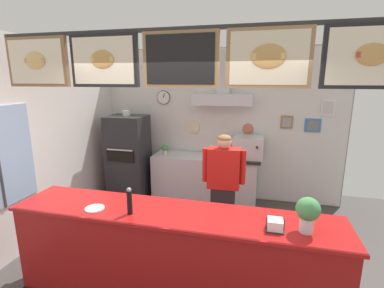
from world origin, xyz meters
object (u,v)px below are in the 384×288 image
object	(u,v)px
condiment_plate	(95,208)
napkin_holder	(275,225)
pepper_grinder	(129,201)
basil_vase	(308,213)
potted_rosemary	(165,148)
espresso_machine	(248,148)
potted_oregano	(231,149)
pizza_oven	(129,159)
shop_worker	(223,185)

from	to	relation	value
condiment_plate	napkin_holder	bearing A→B (deg)	0.82
pepper_grinder	basil_vase	distance (m)	1.64
condiment_plate	napkin_holder	world-z (taller)	napkin_holder
potted_rosemary	basil_vase	world-z (taller)	basil_vase
espresso_machine	napkin_holder	world-z (taller)	espresso_machine
pepper_grinder	napkin_holder	xyz separation A→B (m)	(1.38, 0.03, -0.09)
espresso_machine	potted_oregano	distance (m)	0.30
pizza_oven	shop_worker	distance (m)	2.19
pizza_oven	pepper_grinder	xyz separation A→B (m)	(1.23, -2.43, 0.34)
pizza_oven	espresso_machine	bearing A→B (deg)	6.48
shop_worker	napkin_holder	distance (m)	1.57
shop_worker	napkin_holder	xyz separation A→B (m)	(0.65, -1.41, 0.23)
pepper_grinder	pizza_oven	bearing A→B (deg)	116.92
condiment_plate	potted_oregano	bearing A→B (deg)	67.91
shop_worker	potted_rosemary	bearing A→B (deg)	-46.20
potted_oregano	napkin_holder	xyz separation A→B (m)	(0.68, -2.67, 0.00)
espresso_machine	potted_rosemary	world-z (taller)	espresso_machine
pepper_grinder	potted_rosemary	bearing A→B (deg)	102.33
potted_rosemary	basil_vase	bearing A→B (deg)	-50.01
pepper_grinder	basil_vase	world-z (taller)	basil_vase
pepper_grinder	shop_worker	bearing A→B (deg)	63.27
pizza_oven	shop_worker	world-z (taller)	pizza_oven
shop_worker	condiment_plate	bearing A→B (deg)	49.75
condiment_plate	shop_worker	bearing A→B (deg)	51.93
napkin_holder	pizza_oven	bearing A→B (deg)	137.43
shop_worker	napkin_holder	world-z (taller)	shop_worker
condiment_plate	pepper_grinder	distance (m)	0.42
pizza_oven	pepper_grinder	distance (m)	2.75
pizza_oven	potted_rosemary	xyz separation A→B (m)	(0.64, 0.30, 0.17)
shop_worker	potted_oregano	size ratio (longest dim) A/B	5.20
basil_vase	espresso_machine	bearing A→B (deg)	103.74
napkin_holder	potted_oregano	bearing A→B (deg)	104.27
espresso_machine	condiment_plate	distance (m)	3.02
potted_oregano	basil_vase	size ratio (longest dim) A/B	0.97
potted_rosemary	napkin_holder	size ratio (longest dim) A/B	1.11
napkin_holder	basil_vase	xyz separation A→B (m)	(0.26, 0.03, 0.13)
pizza_oven	espresso_machine	distance (m)	2.26
shop_worker	pepper_grinder	bearing A→B (deg)	61.10
espresso_machine	pepper_grinder	distance (m)	2.86
espresso_machine	napkin_holder	bearing A→B (deg)	-81.86
potted_oregano	napkin_holder	bearing A→B (deg)	-75.73
potted_rosemary	shop_worker	bearing A→B (deg)	-44.02
potted_oregano	potted_rosemary	xyz separation A→B (m)	(-1.29, 0.02, -0.07)
potted_oregano	shop_worker	bearing A→B (deg)	-88.54
shop_worker	potted_oregano	world-z (taller)	shop_worker
espresso_machine	potted_rosemary	xyz separation A→B (m)	(-1.59, 0.04, -0.11)
condiment_plate	pepper_grinder	world-z (taller)	pepper_grinder
shop_worker	pepper_grinder	xyz separation A→B (m)	(-0.73, -1.45, 0.32)
shop_worker	potted_oregano	distance (m)	1.28
napkin_holder	basil_vase	world-z (taller)	basil_vase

